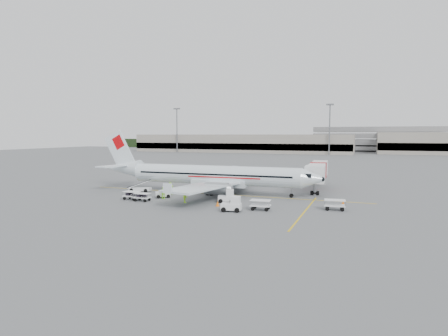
{
  "coord_description": "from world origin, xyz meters",
  "views": [
    {
      "loc": [
        20.55,
        -51.7,
        8.94
      ],
      "look_at": [
        0.0,
        2.0,
        3.8
      ],
      "focal_mm": 30.0,
      "sensor_mm": 36.0,
      "label": 1
    }
  ],
  "objects_px": {
    "belt_loader": "(140,184)",
    "tug_mid": "(226,196)",
    "tug_aft": "(163,192)",
    "aircraft": "(215,162)",
    "jet_bridge": "(318,176)",
    "tug_fore": "(231,204)"
  },
  "relations": [
    {
      "from": "jet_bridge",
      "to": "belt_loader",
      "type": "bearing_deg",
      "value": -156.99
    },
    {
      "from": "aircraft",
      "to": "tug_mid",
      "type": "relative_size",
      "value": 15.98
    },
    {
      "from": "tug_mid",
      "to": "tug_aft",
      "type": "height_order",
      "value": "tug_mid"
    },
    {
      "from": "belt_loader",
      "to": "tug_mid",
      "type": "distance_m",
      "value": 16.41
    },
    {
      "from": "aircraft",
      "to": "tug_fore",
      "type": "bearing_deg",
      "value": -60.87
    },
    {
      "from": "aircraft",
      "to": "tug_aft",
      "type": "bearing_deg",
      "value": -132.45
    },
    {
      "from": "jet_bridge",
      "to": "tug_fore",
      "type": "bearing_deg",
      "value": -111.31
    },
    {
      "from": "tug_aft",
      "to": "tug_mid",
      "type": "bearing_deg",
      "value": -37.39
    },
    {
      "from": "tug_mid",
      "to": "tug_aft",
      "type": "relative_size",
      "value": 1.06
    },
    {
      "from": "jet_bridge",
      "to": "tug_mid",
      "type": "distance_m",
      "value": 19.17
    },
    {
      "from": "aircraft",
      "to": "belt_loader",
      "type": "height_order",
      "value": "aircraft"
    },
    {
      "from": "belt_loader",
      "to": "jet_bridge",
      "type": "bearing_deg",
      "value": 16.66
    },
    {
      "from": "jet_bridge",
      "to": "tug_fore",
      "type": "height_order",
      "value": "jet_bridge"
    },
    {
      "from": "belt_loader",
      "to": "tug_aft",
      "type": "bearing_deg",
      "value": -39.55
    },
    {
      "from": "aircraft",
      "to": "tug_aft",
      "type": "height_order",
      "value": "aircraft"
    },
    {
      "from": "aircraft",
      "to": "tug_aft",
      "type": "xyz_separation_m",
      "value": [
        -5.41,
        -6.21,
        -3.98
      ]
    },
    {
      "from": "aircraft",
      "to": "tug_fore",
      "type": "height_order",
      "value": "aircraft"
    },
    {
      "from": "jet_bridge",
      "to": "tug_aft",
      "type": "relative_size",
      "value": 8.21
    },
    {
      "from": "aircraft",
      "to": "tug_fore",
      "type": "relative_size",
      "value": 14.97
    },
    {
      "from": "aircraft",
      "to": "jet_bridge",
      "type": "height_order",
      "value": "aircraft"
    },
    {
      "from": "tug_mid",
      "to": "aircraft",
      "type": "bearing_deg",
      "value": 104.38
    },
    {
      "from": "aircraft",
      "to": "jet_bridge",
      "type": "xyz_separation_m",
      "value": [
        14.22,
        9.89,
        -2.57
      ]
    }
  ]
}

